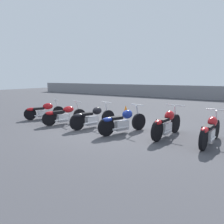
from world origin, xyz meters
TOP-DOWN VIEW (x-y plane):
  - ground_plane at (0.00, 0.00)m, footprint 60.00×60.00m
  - fence_back at (0.00, 14.06)m, footprint 40.00×0.04m
  - motorcycle_slot_0 at (-3.91, -0.13)m, footprint 1.04×1.81m
  - motorcycle_slot_1 at (-2.18, -0.49)m, footprint 0.95×1.93m
  - motorcycle_slot_2 at (-0.71, -0.36)m, footprint 0.87×2.10m
  - motorcycle_slot_3 at (0.77, -0.47)m, footprint 0.98×2.07m
  - motorcycle_slot_4 at (2.29, -0.09)m, footprint 0.71×2.14m
  - motorcycle_slot_5 at (3.69, -0.21)m, footprint 0.62×2.13m
  - traffic_cone_near at (-1.09, 3.08)m, footprint 0.31×0.31m

SIDE VIEW (x-z plane):
  - ground_plane at x=0.00m, z-range 0.00..0.00m
  - traffic_cone_near at x=-1.09m, z-range 0.00..0.52m
  - motorcycle_slot_0 at x=-3.91m, z-range -0.07..0.86m
  - motorcycle_slot_1 at x=-2.18m, z-range -0.08..0.88m
  - motorcycle_slot_2 at x=-0.71m, z-range -0.09..0.92m
  - motorcycle_slot_3 at x=0.77m, z-range -0.08..0.93m
  - motorcycle_slot_5 at x=3.69m, z-range -0.07..0.93m
  - motorcycle_slot_4 at x=2.29m, z-range -0.07..0.98m
  - fence_back at x=0.00m, z-range 0.00..1.26m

